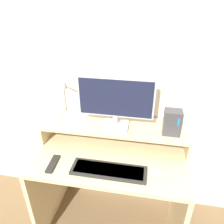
% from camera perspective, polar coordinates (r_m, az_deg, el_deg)
% --- Properties ---
extents(wall_back, '(6.00, 0.05, 2.50)m').
position_cam_1_polar(wall_back, '(1.60, 1.90, 11.51)').
color(wall_back, beige).
rests_on(wall_back, ground_plane).
extents(desk, '(1.05, 0.60, 0.73)m').
position_cam_1_polar(desk, '(1.71, -0.32, -16.72)').
color(desk, beige).
rests_on(desk, ground_plane).
extents(monitor_shelf, '(1.05, 0.30, 0.15)m').
position_cam_1_polar(monitor_shelf, '(1.60, 0.67, -3.94)').
color(monitor_shelf, beige).
rests_on(monitor_shelf, desk).
extents(monitor, '(0.52, 0.16, 0.36)m').
position_cam_1_polar(monitor, '(1.47, 0.95, 2.83)').
color(monitor, '#BCBCC1').
rests_on(monitor, monitor_shelf).
extents(desk_lamp, '(0.19, 0.13, 0.33)m').
position_cam_1_polar(desk_lamp, '(1.61, -14.02, 2.91)').
color(desk_lamp, silver).
rests_on(desk_lamp, monitor_shelf).
extents(router_dock, '(0.12, 0.09, 0.18)m').
position_cam_1_polar(router_dock, '(1.50, 15.45, -2.60)').
color(router_dock, '#3D3D42').
rests_on(router_dock, monitor_shelf).
extents(keyboard, '(0.48, 0.14, 0.02)m').
position_cam_1_polar(keyboard, '(1.42, -0.88, -14.99)').
color(keyboard, '#282828').
rests_on(keyboard, desk).
extents(mouse, '(0.06, 0.09, 0.03)m').
position_cam_1_polar(mouse, '(1.42, 11.61, -15.28)').
color(mouse, silver).
rests_on(mouse, desk).
extents(remote_control, '(0.06, 0.16, 0.02)m').
position_cam_1_polar(remote_control, '(1.52, -15.19, -12.91)').
color(remote_control, black).
rests_on(remote_control, desk).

